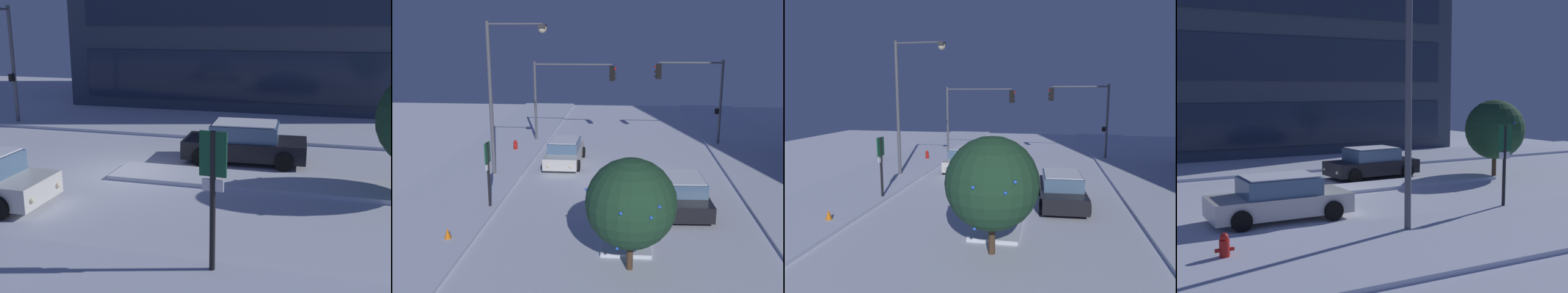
{
  "view_description": "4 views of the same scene",
  "coord_description": "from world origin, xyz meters",
  "views": [
    {
      "loc": [
        6.54,
        -14.73,
        5.07
      ],
      "look_at": [
        2.75,
        -0.81,
        1.36
      ],
      "focal_mm": 44.59,
      "sensor_mm": 36.0,
      "label": 1
    },
    {
      "loc": [
        23.77,
        0.11,
        7.76
      ],
      "look_at": [
        0.58,
        -1.88,
        2.0
      ],
      "focal_mm": 43.1,
      "sensor_mm": 36.0,
      "label": 2
    },
    {
      "loc": [
        20.16,
        1.95,
        5.1
      ],
      "look_at": [
        0.45,
        -1.83,
        2.13
      ],
      "focal_mm": 32.65,
      "sensor_mm": 36.0,
      "label": 3
    },
    {
      "loc": [
        -8.89,
        -20.69,
        4.32
      ],
      "look_at": [
        1.21,
        -2.04,
        2.1
      ],
      "focal_mm": 49.96,
      "sensor_mm": 36.0,
      "label": 4
    }
  ],
  "objects": [
    {
      "name": "ground",
      "position": [
        0.0,
        0.0,
        0.0
      ],
      "size": [
        52.0,
        52.0,
        0.0
      ],
      "primitive_type": "plane",
      "color": "silver"
    },
    {
      "name": "curb_strip_near",
      "position": [
        0.0,
        -8.22,
        0.07
      ],
      "size": [
        52.0,
        5.2,
        0.14
      ],
      "primitive_type": "cube",
      "color": "silver",
      "rests_on": "ground"
    },
    {
      "name": "curb_strip_far",
      "position": [
        0.0,
        8.22,
        0.07
      ],
      "size": [
        52.0,
        5.2,
        0.14
      ],
      "primitive_type": "cube",
      "color": "silver",
      "rests_on": "ground"
    },
    {
      "name": "median_strip",
      "position": [
        4.2,
        0.15,
        0.07
      ],
      "size": [
        9.0,
        1.8,
        0.14
      ],
      "primitive_type": "cube",
      "color": "silver",
      "rests_on": "ground"
    },
    {
      "name": "car_near",
      "position": [
        -3.15,
        -3.59,
        0.71
      ],
      "size": [
        4.75,
        2.14,
        1.49
      ],
      "rotation": [
        0.0,
        0.0,
        -0.0
      ],
      "color": "silver",
      "rests_on": "ground"
    },
    {
      "name": "car_far",
      "position": [
        3.71,
        2.65,
        0.71
      ],
      "size": [
        4.66,
        2.32,
        1.49
      ],
      "rotation": [
        0.0,
        0.0,
        3.19
      ],
      "color": "black",
      "rests_on": "ground"
    },
    {
      "name": "street_lamp_arched",
      "position": [
        -0.32,
        -6.29,
        5.34
      ],
      "size": [
        0.56,
        3.18,
        8.25
      ],
      "rotation": [
        0.0,
        0.0,
        1.56
      ],
      "color": "#565960",
      "rests_on": "ground"
    },
    {
      "name": "fire_hydrant",
      "position": [
        -5.83,
        -7.24,
        0.36
      ],
      "size": [
        0.48,
        0.26,
        0.75
      ],
      "color": "red",
      "rests_on": "ground"
    },
    {
      "name": "parking_info_sign",
      "position": [
        4.49,
        -5.93,
        1.96
      ],
      "size": [
        0.55,
        0.12,
        3.05
      ],
      "rotation": [
        0.0,
        0.0,
        1.49
      ],
      "color": "black",
      "rests_on": "ground"
    },
    {
      "name": "decorated_tree_median",
      "position": [
        9.45,
        0.28,
        2.34
      ],
      "size": [
        3.0,
        2.99,
        3.83
      ],
      "color": "#473323",
      "rests_on": "ground"
    }
  ]
}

